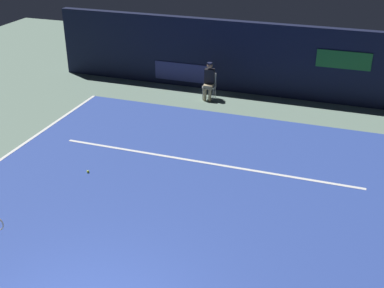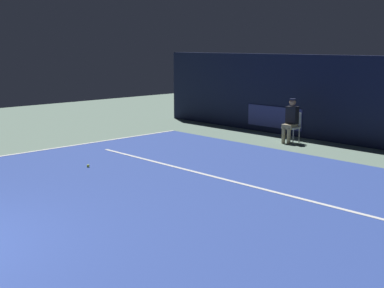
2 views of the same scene
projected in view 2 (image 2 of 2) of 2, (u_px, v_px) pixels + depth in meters
ground_plane at (147, 194)px, 10.40m from camera, size 31.47×31.47×0.00m
court_surface at (147, 193)px, 10.40m from camera, size 10.81×10.86×0.01m
line_sideline_right at (23, 153)px, 14.22m from camera, size 0.10×10.86×0.01m
line_service at (214, 177)px, 11.68m from camera, size 8.43×0.10×0.01m
back_wall at (352, 100)px, 15.33m from camera, size 15.41×0.33×2.60m
line_judge_on_chair at (291, 120)px, 15.66m from camera, size 0.47×0.55×1.32m
tennis_ball at (88, 166)px, 12.58m from camera, size 0.07×0.07×0.07m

